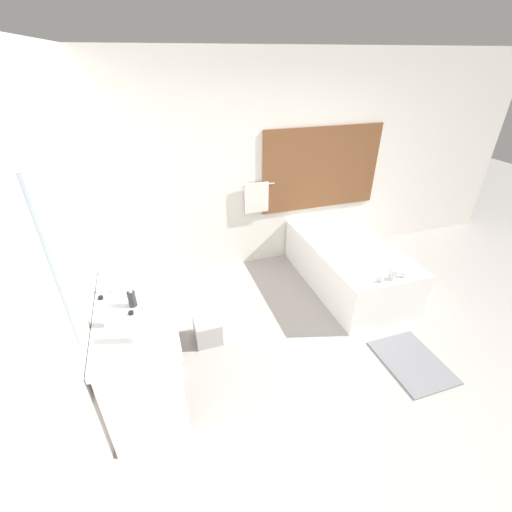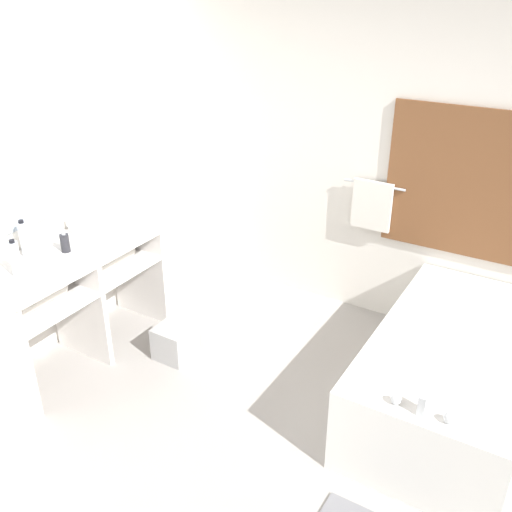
{
  "view_description": "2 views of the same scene",
  "coord_description": "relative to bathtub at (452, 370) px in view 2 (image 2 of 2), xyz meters",
  "views": [
    {
      "loc": [
        -1.63,
        -1.88,
        2.6
      ],
      "look_at": [
        -0.67,
        1.05,
        0.78
      ],
      "focal_mm": 24.0,
      "sensor_mm": 36.0,
      "label": 1
    },
    {
      "loc": [
        1.09,
        -1.93,
        2.64
      ],
      "look_at": [
        -0.71,
        1.06,
        0.89
      ],
      "focal_mm": 40.0,
      "sensor_mm": 36.0,
      "label": 2
    }
  ],
  "objects": [
    {
      "name": "water_bottle_2",
      "position": [
        -2.71,
        -1.03,
        0.7
      ],
      "size": [
        0.06,
        0.06,
        0.26
      ],
      "color": "white",
      "rests_on": "vanity_counter"
    },
    {
      "name": "wall_back_with_blinds",
      "position": [
        -0.62,
        0.94,
        1.03
      ],
      "size": [
        7.4,
        0.13,
        2.7
      ],
      "color": "white",
      "rests_on": "ground_plane"
    },
    {
      "name": "sink_faucet",
      "position": [
        -2.7,
        -0.61,
        0.66
      ],
      "size": [
        0.09,
        0.04,
        0.18
      ],
      "color": "silver",
      "rests_on": "vanity_counter"
    },
    {
      "name": "waste_bin",
      "position": [
        -1.92,
        -0.48,
        -0.18
      ],
      "size": [
        0.27,
        0.27,
        0.26
      ],
      "color": "#B2B2B2",
      "rests_on": "ground_plane"
    },
    {
      "name": "bathtub",
      "position": [
        0.0,
        0.0,
        0.0
      ],
      "size": [
        0.96,
        1.8,
        0.69
      ],
      "color": "white",
      "rests_on": "ground_plane"
    },
    {
      "name": "vanity_counter",
      "position": [
        -2.53,
        -0.8,
        0.32
      ],
      "size": [
        0.6,
        1.37,
        0.89
      ],
      "color": "white",
      "rests_on": "ground_plane"
    },
    {
      "name": "ground_plane",
      "position": [
        -0.64,
        -1.29,
        -0.31
      ],
      "size": [
        16.0,
        16.0,
        0.0
      ],
      "primitive_type": "plane",
      "color": "#A8A39E",
      "rests_on": "ground"
    },
    {
      "name": "water_bottle_1",
      "position": [
        -2.52,
        -1.26,
        0.7
      ],
      "size": [
        0.06,
        0.06,
        0.26
      ],
      "color": "white",
      "rests_on": "vanity_counter"
    },
    {
      "name": "soap_dispenser",
      "position": [
        -2.53,
        -0.84,
        0.64
      ],
      "size": [
        0.06,
        0.06,
        0.16
      ],
      "color": "#28282D",
      "rests_on": "vanity_counter"
    }
  ]
}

